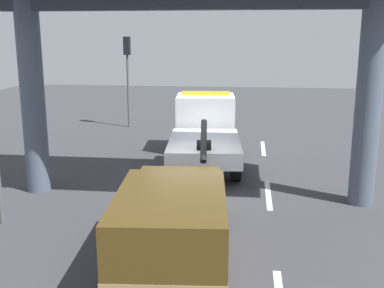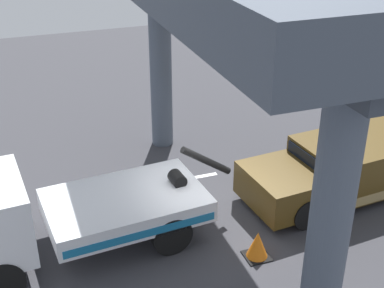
# 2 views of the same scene
# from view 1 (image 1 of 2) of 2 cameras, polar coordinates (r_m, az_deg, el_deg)

# --- Properties ---
(ground_plane) EXTENTS (60.00, 40.00, 0.10)m
(ground_plane) POSITION_cam_1_polar(r_m,az_deg,el_deg) (14.46, 0.35, -6.02)
(ground_plane) COLOR #38383D
(lane_stripe_mid) EXTENTS (2.60, 0.16, 0.01)m
(lane_stripe_mid) POSITION_cam_1_polar(r_m,az_deg,el_deg) (14.38, 9.21, -6.09)
(lane_stripe_mid) COLOR silver
(lane_stripe_mid) RESTS_ON ground
(lane_stripe_east) EXTENTS (2.60, 0.16, 0.01)m
(lane_stripe_east) POSITION_cam_1_polar(r_m,az_deg,el_deg) (20.14, 8.60, -0.51)
(lane_stripe_east) COLOR silver
(lane_stripe_east) RESTS_ON ground
(tow_truck_white) EXTENTS (7.33, 2.87, 2.46)m
(tow_truck_white) POSITION_cam_1_polar(r_m,az_deg,el_deg) (17.91, 1.58, 1.87)
(tow_truck_white) COLOR white
(tow_truck_white) RESTS_ON ground
(towed_van_green) EXTENTS (5.36, 2.59, 1.58)m
(towed_van_green) POSITION_cam_1_polar(r_m,az_deg,el_deg) (10.30, -2.31, -9.20)
(towed_van_green) COLOR #4C3814
(towed_van_green) RESTS_ON ground
(traffic_light_mid) EXTENTS (0.39, 0.32, 4.60)m
(traffic_light_mid) POSITION_cam_1_polar(r_m,az_deg,el_deg) (24.42, -7.81, 9.80)
(traffic_light_mid) COLOR #515456
(traffic_light_mid) RESTS_ON ground
(traffic_cone_orange) EXTENTS (0.59, 0.59, 0.70)m
(traffic_cone_orange) POSITION_cam_1_polar(r_m,az_deg,el_deg) (13.98, -7.21, -5.14)
(traffic_cone_orange) COLOR orange
(traffic_cone_orange) RESTS_ON ground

